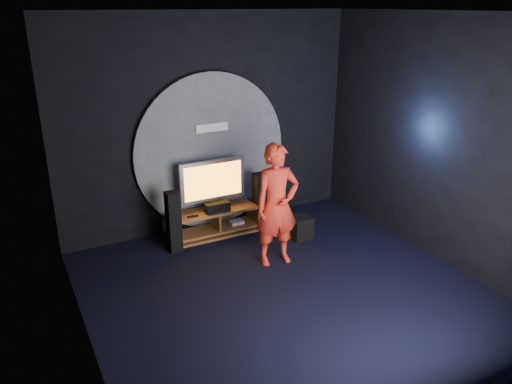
% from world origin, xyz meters
% --- Properties ---
extents(floor, '(5.00, 5.00, 0.00)m').
position_xyz_m(floor, '(0.00, 0.00, 0.00)').
color(floor, black).
rests_on(floor, ground).
extents(back_wall, '(5.00, 0.04, 3.50)m').
position_xyz_m(back_wall, '(0.00, 2.50, 1.75)').
color(back_wall, black).
rests_on(back_wall, ground).
extents(front_wall, '(5.00, 0.04, 3.50)m').
position_xyz_m(front_wall, '(0.00, -2.50, 1.75)').
color(front_wall, black).
rests_on(front_wall, ground).
extents(left_wall, '(0.04, 5.00, 3.50)m').
position_xyz_m(left_wall, '(-2.50, 0.00, 1.75)').
color(left_wall, black).
rests_on(left_wall, ground).
extents(right_wall, '(0.04, 5.00, 3.50)m').
position_xyz_m(right_wall, '(2.50, 0.00, 1.75)').
color(right_wall, black).
rests_on(right_wall, ground).
extents(ceiling, '(5.00, 5.00, 0.01)m').
position_xyz_m(ceiling, '(0.00, 0.00, 3.50)').
color(ceiling, black).
rests_on(ceiling, back_wall).
extents(wall_disc_panel, '(2.60, 0.11, 2.60)m').
position_xyz_m(wall_disc_panel, '(0.00, 2.44, 1.30)').
color(wall_disc_panel, '#515156').
rests_on(wall_disc_panel, ground).
extents(media_console, '(1.44, 0.45, 0.45)m').
position_xyz_m(media_console, '(-0.12, 2.05, 0.19)').
color(media_console, brown).
rests_on(media_console, ground).
extents(tv, '(1.10, 0.22, 0.82)m').
position_xyz_m(tv, '(-0.13, 2.12, 0.90)').
color(tv, '#A7A7AE').
rests_on(tv, media_console).
extents(center_speaker, '(0.40, 0.15, 0.15)m').
position_xyz_m(center_speaker, '(-0.13, 1.95, 0.53)').
color(center_speaker, black).
rests_on(center_speaker, media_console).
extents(remote, '(0.18, 0.05, 0.02)m').
position_xyz_m(remote, '(-0.56, 1.93, 0.46)').
color(remote, black).
rests_on(remote, media_console).
extents(tower_speaker_left, '(0.19, 0.21, 0.96)m').
position_xyz_m(tower_speaker_left, '(-0.91, 1.82, 0.48)').
color(tower_speaker_left, black).
rests_on(tower_speaker_left, ground).
extents(tower_speaker_right, '(0.19, 0.21, 0.96)m').
position_xyz_m(tower_speaker_right, '(0.65, 1.98, 0.48)').
color(tower_speaker_right, black).
rests_on(tower_speaker_right, ground).
extents(subwoofer, '(0.33, 0.33, 0.37)m').
position_xyz_m(subwoofer, '(1.04, 1.31, 0.18)').
color(subwoofer, black).
rests_on(subwoofer, ground).
extents(player, '(0.70, 0.50, 1.80)m').
position_xyz_m(player, '(0.30, 0.80, 0.90)').
color(player, red).
rests_on(player, ground).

